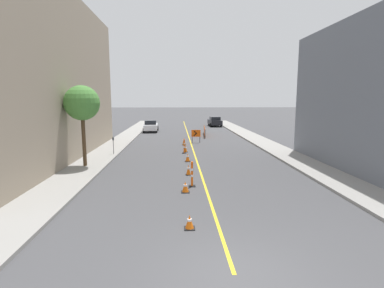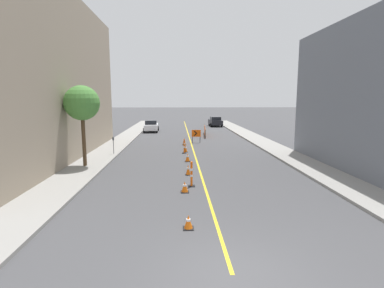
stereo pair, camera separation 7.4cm
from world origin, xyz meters
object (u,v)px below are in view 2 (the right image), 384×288
Objects in this scene: delineator_post_rear at (184,147)px; parked_car_curb_mid at (215,121)px; arrow_barricade_primary at (196,134)px; traffic_cone_third at (188,170)px; delineator_post_front at (192,175)px; parked_car_curb_near at (151,126)px; traffic_cone_nearest at (188,222)px; traffic_cone_farthest at (184,141)px; traffic_cone_second at (185,187)px; street_tree_left_near at (82,104)px; traffic_cone_fourth at (188,158)px; parking_meter_near_curb at (113,142)px; traffic_cone_fifth at (186,149)px.

delineator_post_rear is 0.27× the size of parked_car_curb_mid.
traffic_cone_third is at bearing -96.25° from arrow_barricade_primary.
delineator_post_rear is 25.14m from parked_car_curb_mid.
parked_car_curb_near is (-4.31, 26.32, 0.22)m from delineator_post_front.
traffic_cone_third is 0.48× the size of delineator_post_front.
traffic_cone_third reaches higher than traffic_cone_nearest.
parked_car_curb_near is at bearing 109.23° from traffic_cone_farthest.
traffic_cone_farthest is 0.61× the size of delineator_post_rear.
traffic_cone_nearest is at bearing -92.04° from traffic_cone_third.
traffic_cone_second is 0.41× the size of delineator_post_front.
traffic_cone_second is at bearing -40.86° from street_tree_left_near.
traffic_cone_nearest is 7.48m from traffic_cone_third.
traffic_cone_fourth is (0.37, 11.34, 0.04)m from traffic_cone_nearest.
traffic_cone_farthest is 1.96m from arrow_barricade_primary.
street_tree_left_near is at bearing -103.47° from parking_meter_near_curb.
traffic_cone_farthest is 12.28m from street_tree_left_near.
traffic_cone_fourth is 0.45× the size of delineator_post_front.
traffic_cone_farthest is 0.14× the size of street_tree_left_near.
traffic_cone_nearest is at bearing -93.98° from delineator_post_front.
parked_car_curb_mid reaches higher than arrow_barricade_primary.
arrow_barricade_primary is 0.31× the size of parked_car_curb_near.
traffic_cone_farthest is at bearing -73.37° from parked_car_curb_near.
parking_meter_near_curb reaches higher than delineator_post_rear.
traffic_cone_nearest is 0.38× the size of delineator_post_front.
delineator_post_rear reaches higher than traffic_cone_third.
parking_meter_near_curb is (-5.46, 13.89, 0.87)m from traffic_cone_nearest.
parked_car_curb_mid is 3.18× the size of parking_meter_near_curb.
delineator_post_front is 0.30× the size of parked_car_curb_near.
arrow_barricade_primary is at bearing 84.44° from traffic_cone_second.
traffic_cone_farthest is (0.31, 19.20, 0.11)m from traffic_cone_nearest.
parked_car_curb_mid is (9.87, 7.72, 0.00)m from parked_car_curb_near.
delineator_post_front is at bearing -89.86° from traffic_cone_fifth.
traffic_cone_farthest is at bearing 88.67° from delineator_post_rear.
traffic_cone_third is 0.88× the size of traffic_cone_farthest.
traffic_cone_fifth is 16.75m from parked_car_curb_near.
delineator_post_rear is (-0.16, 3.33, 0.23)m from traffic_cone_fourth.
delineator_post_rear is 0.87× the size of parking_meter_near_curb.
delineator_post_front is at bearing -89.10° from delineator_post_rear.
parked_car_curb_near is (-4.16, 16.76, 0.28)m from delineator_post_rear.
delineator_post_front is 0.96× the size of parking_meter_near_curb.
traffic_cone_third is 7.20m from delineator_post_rear.
parked_car_curb_mid is at bearing 65.76° from parking_meter_near_curb.
parked_car_curb_mid is (5.91, 39.15, 0.55)m from traffic_cone_nearest.
traffic_cone_nearest is at bearing -91.24° from traffic_cone_fifth.
street_tree_left_near is at bearing 123.63° from traffic_cone_nearest.
traffic_cone_third is 24.33m from parked_car_curb_near.
traffic_cone_fifth is 0.14× the size of parked_car_curb_near.
traffic_cone_fifth is 0.46× the size of delineator_post_front.
delineator_post_front is at bearing 86.02° from traffic_cone_nearest.
traffic_cone_second is 0.12× the size of parked_car_curb_mid.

